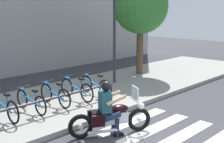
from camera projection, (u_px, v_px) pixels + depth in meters
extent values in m
cube|color=gray|center=(49.00, 105.00, 10.08)|extent=(24.00, 4.40, 0.15)
cube|color=white|center=(181.00, 136.00, 7.76)|extent=(2.80, 0.40, 0.01)
cube|color=white|center=(155.00, 128.00, 8.30)|extent=(2.80, 0.40, 0.01)
cube|color=white|center=(133.00, 121.00, 8.85)|extent=(2.80, 0.40, 0.01)
torus|color=black|center=(139.00, 120.00, 8.05)|extent=(0.62, 0.40, 0.64)
cylinder|color=silver|center=(139.00, 120.00, 8.05)|extent=(0.15, 0.14, 0.12)
torus|color=black|center=(81.00, 126.00, 7.58)|extent=(0.62, 0.40, 0.64)
cylinder|color=silver|center=(81.00, 126.00, 7.58)|extent=(0.15, 0.14, 0.12)
cube|color=silver|center=(111.00, 118.00, 7.79)|extent=(0.90, 0.66, 0.28)
ellipsoid|color=black|center=(119.00, 109.00, 7.81)|extent=(0.59, 0.49, 0.22)
cube|color=black|center=(103.00, 113.00, 7.69)|extent=(0.63, 0.51, 0.10)
cube|color=black|center=(94.00, 115.00, 7.87)|extent=(0.34, 0.26, 0.28)
cube|color=black|center=(98.00, 121.00, 7.46)|extent=(0.34, 0.26, 0.28)
cylinder|color=silver|center=(134.00, 99.00, 7.89)|extent=(0.32, 0.56, 0.03)
sphere|color=white|center=(141.00, 106.00, 7.99)|extent=(0.18, 0.18, 0.18)
cube|color=silver|center=(135.00, 93.00, 7.87)|extent=(0.22, 0.37, 0.32)
cylinder|color=silver|center=(103.00, 131.00, 7.60)|extent=(0.73, 0.44, 0.08)
cube|color=#1E4C59|center=(105.00, 102.00, 7.65)|extent=(0.42, 0.48, 0.52)
sphere|color=black|center=(106.00, 86.00, 7.58)|extent=(0.26, 0.26, 0.26)
cylinder|color=tan|center=(111.00, 95.00, 7.91)|extent=(0.50, 0.32, 0.26)
cylinder|color=tan|center=(116.00, 100.00, 7.50)|extent=(0.50, 0.32, 0.26)
cylinder|color=#1E284C|center=(109.00, 112.00, 7.92)|extent=(0.46, 0.33, 0.24)
cylinder|color=#1E284C|center=(113.00, 123.00, 8.02)|extent=(0.11, 0.11, 0.47)
cube|color=black|center=(115.00, 130.00, 8.07)|extent=(0.26, 0.20, 0.08)
cylinder|color=#1E284C|center=(113.00, 117.00, 7.62)|extent=(0.46, 0.33, 0.24)
cylinder|color=#1E284C|center=(117.00, 128.00, 7.72)|extent=(0.11, 0.11, 0.47)
cube|color=black|center=(119.00, 135.00, 7.77)|extent=(0.26, 0.20, 0.08)
torus|color=black|center=(13.00, 112.00, 8.12)|extent=(0.05, 0.66, 0.66)
cylinder|color=blue|center=(3.00, 106.00, 8.48)|extent=(0.06, 0.98, 0.26)
cylinder|color=blue|center=(7.00, 102.00, 8.26)|extent=(0.04, 0.04, 0.40)
cube|color=black|center=(7.00, 95.00, 8.22)|extent=(0.10, 0.20, 0.06)
torus|color=black|center=(22.00, 99.00, 9.47)|extent=(0.05, 0.60, 0.60)
torus|color=black|center=(41.00, 106.00, 8.77)|extent=(0.05, 0.60, 0.60)
cylinder|color=blue|center=(31.00, 100.00, 9.11)|extent=(0.06, 0.92, 0.25)
cylinder|color=blue|center=(35.00, 97.00, 8.90)|extent=(0.04, 0.04, 0.37)
cube|color=black|center=(35.00, 91.00, 8.87)|extent=(0.10, 0.20, 0.06)
cylinder|color=black|center=(23.00, 87.00, 9.32)|extent=(0.48, 0.03, 0.03)
cube|color=blue|center=(22.00, 88.00, 9.41)|extent=(0.08, 0.28, 0.04)
torus|color=black|center=(46.00, 93.00, 10.07)|extent=(0.05, 0.64, 0.64)
torus|color=black|center=(65.00, 99.00, 9.40)|extent=(0.05, 0.64, 0.64)
cylinder|color=blue|center=(55.00, 94.00, 9.72)|extent=(0.06, 0.88, 0.24)
cylinder|color=blue|center=(60.00, 90.00, 9.53)|extent=(0.04, 0.04, 0.39)
cube|color=black|center=(59.00, 84.00, 9.49)|extent=(0.10, 0.20, 0.06)
cylinder|color=black|center=(48.00, 81.00, 9.92)|extent=(0.48, 0.03, 0.03)
cube|color=blue|center=(46.00, 83.00, 10.00)|extent=(0.08, 0.28, 0.04)
torus|color=black|center=(67.00, 87.00, 10.72)|extent=(0.05, 0.65, 0.65)
torus|color=black|center=(87.00, 93.00, 9.99)|extent=(0.05, 0.65, 0.65)
cylinder|color=blue|center=(76.00, 88.00, 10.34)|extent=(0.06, 0.95, 0.26)
cylinder|color=blue|center=(81.00, 85.00, 10.13)|extent=(0.04, 0.04, 0.40)
cube|color=black|center=(81.00, 79.00, 10.09)|extent=(0.10, 0.20, 0.06)
cylinder|color=black|center=(68.00, 76.00, 10.56)|extent=(0.48, 0.03, 0.03)
cube|color=blue|center=(67.00, 78.00, 10.65)|extent=(0.08, 0.28, 0.04)
torus|color=black|center=(86.00, 84.00, 11.32)|extent=(0.05, 0.62, 0.62)
torus|color=black|center=(105.00, 88.00, 10.64)|extent=(0.05, 0.62, 0.62)
cylinder|color=blue|center=(95.00, 84.00, 10.97)|extent=(0.06, 0.90, 0.25)
cylinder|color=blue|center=(100.00, 81.00, 10.76)|extent=(0.04, 0.04, 0.38)
cube|color=black|center=(100.00, 76.00, 10.72)|extent=(0.10, 0.20, 0.06)
cylinder|color=black|center=(88.00, 73.00, 11.17)|extent=(0.48, 0.03, 0.03)
cube|color=blue|center=(86.00, 75.00, 11.25)|extent=(0.08, 0.28, 0.04)
cylinder|color=#333338|center=(41.00, 101.00, 8.72)|extent=(5.89, 0.07, 0.07)
cylinder|color=#333338|center=(111.00, 90.00, 10.80)|extent=(0.06, 0.06, 0.45)
cylinder|color=#2D2D33|center=(114.00, 39.00, 12.49)|extent=(0.12, 0.12, 3.94)
cylinder|color=brown|center=(140.00, 51.00, 14.44)|extent=(0.32, 0.32, 2.44)
sphere|color=#387F33|center=(140.00, 6.00, 14.01)|extent=(2.57, 2.57, 2.57)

